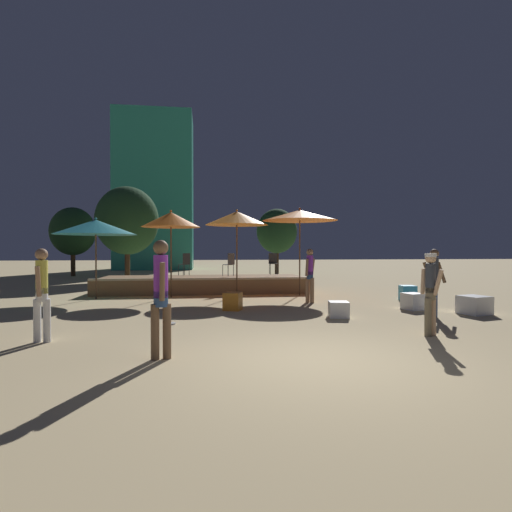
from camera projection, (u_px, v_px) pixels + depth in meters
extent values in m
plane|color=#D1B784|center=(318.00, 360.00, 6.09)|extent=(120.00, 120.00, 0.00)
cube|color=olive|center=(204.00, 284.00, 16.26)|extent=(8.18, 3.16, 0.56)
cube|color=#CCB793|center=(203.00, 279.00, 14.73)|extent=(8.18, 0.12, 0.08)
cylinder|color=brown|center=(237.00, 261.00, 14.45)|extent=(0.05, 0.05, 2.58)
cone|color=orange|center=(237.00, 218.00, 14.42)|extent=(2.28, 2.28, 0.49)
sphere|color=orange|center=(237.00, 210.00, 14.42)|extent=(0.08, 0.08, 0.08)
cylinder|color=brown|center=(171.00, 262.00, 14.05)|extent=(0.05, 0.05, 2.48)
cone|color=orange|center=(171.00, 220.00, 14.03)|extent=(2.06, 2.06, 0.53)
sphere|color=orange|center=(171.00, 211.00, 14.02)|extent=(0.08, 0.08, 0.08)
cylinder|color=brown|center=(300.00, 258.00, 14.72)|extent=(0.05, 0.05, 2.76)
cone|color=orange|center=(300.00, 215.00, 14.69)|extent=(2.77, 2.77, 0.39)
sphere|color=orange|center=(300.00, 209.00, 14.69)|extent=(0.08, 0.08, 0.08)
cylinder|color=brown|center=(96.00, 267.00, 13.64)|extent=(0.05, 0.05, 2.20)
cone|color=teal|center=(96.00, 227.00, 13.62)|extent=(2.75, 2.75, 0.51)
sphere|color=teal|center=(96.00, 219.00, 13.61)|extent=(0.08, 0.08, 0.08)
cube|color=#2D9EDB|center=(408.00, 293.00, 13.19)|extent=(0.53, 0.53, 0.50)
cube|color=white|center=(414.00, 301.00, 11.19)|extent=(0.62, 0.62, 0.46)
cube|color=orange|center=(233.00, 301.00, 11.10)|extent=(0.59, 0.59, 0.49)
cube|color=white|center=(339.00, 309.00, 9.94)|extent=(0.56, 0.56, 0.39)
cube|color=white|center=(474.00, 305.00, 10.42)|extent=(0.78, 0.78, 0.48)
cylinder|color=brown|center=(167.00, 331.00, 6.15)|extent=(0.13, 0.13, 0.85)
cylinder|color=brown|center=(155.00, 332.00, 6.09)|extent=(0.13, 0.13, 0.85)
cylinder|color=#2D4C7F|center=(161.00, 299.00, 6.11)|extent=(0.22, 0.22, 0.24)
cylinder|color=purple|center=(161.00, 276.00, 6.11)|extent=(0.22, 0.22, 0.65)
cylinder|color=brown|center=(160.00, 280.00, 6.27)|extent=(0.11, 0.15, 0.58)
cylinder|color=brown|center=(162.00, 282.00, 5.94)|extent=(0.11, 0.17, 0.58)
sphere|color=brown|center=(161.00, 248.00, 6.10)|extent=(0.23, 0.23, 0.23)
cylinder|color=#2D4C7F|center=(434.00, 301.00, 10.09)|extent=(0.13, 0.13, 0.78)
cylinder|color=#2D4C7F|center=(435.00, 302.00, 9.93)|extent=(0.13, 0.13, 0.78)
cylinder|color=#2D4C7F|center=(434.00, 282.00, 10.00)|extent=(0.20, 0.20, 0.24)
cylinder|color=#333842|center=(434.00, 270.00, 9.99)|extent=(0.20, 0.20, 0.60)
cylinder|color=brown|center=(427.00, 272.00, 10.03)|extent=(0.24, 0.16, 0.54)
cylinder|color=brown|center=(441.00, 272.00, 9.95)|extent=(0.25, 0.16, 0.53)
sphere|color=brown|center=(434.00, 253.00, 9.99)|extent=(0.21, 0.21, 0.21)
cylinder|color=white|center=(47.00, 320.00, 7.25)|extent=(0.13, 0.13, 0.79)
cylinder|color=white|center=(37.00, 321.00, 7.23)|extent=(0.13, 0.13, 0.79)
cylinder|color=white|center=(42.00, 295.00, 7.23)|extent=(0.20, 0.20, 0.24)
cylinder|color=#D8D14C|center=(42.00, 277.00, 7.23)|extent=(0.20, 0.20, 0.60)
cylinder|color=#997051|center=(45.00, 280.00, 7.39)|extent=(0.08, 0.15, 0.54)
cylinder|color=#997051|center=(38.00, 281.00, 7.07)|extent=(0.08, 0.16, 0.54)
sphere|color=#997051|center=(42.00, 254.00, 7.22)|extent=(0.21, 0.21, 0.21)
cylinder|color=#72664C|center=(428.00, 317.00, 7.74)|extent=(0.13, 0.13, 0.74)
cylinder|color=tan|center=(433.00, 316.00, 7.83)|extent=(0.13, 0.13, 0.74)
cylinder|color=#72664C|center=(430.00, 294.00, 7.77)|extent=(0.19, 0.19, 0.24)
cylinder|color=#333842|center=(431.00, 278.00, 7.77)|extent=(0.19, 0.19, 0.57)
cylinder|color=tan|center=(438.00, 282.00, 7.64)|extent=(0.17, 0.22, 0.51)
cylinder|color=tan|center=(423.00, 281.00, 7.90)|extent=(0.12, 0.13, 0.51)
sphere|color=tan|center=(431.00, 258.00, 7.76)|extent=(0.20, 0.20, 0.20)
cylinder|color=white|center=(431.00, 255.00, 7.76)|extent=(0.22, 0.22, 0.07)
cylinder|color=#997051|center=(312.00, 290.00, 12.58)|extent=(0.13, 0.13, 0.79)
cylinder|color=#997051|center=(308.00, 290.00, 12.69)|extent=(0.13, 0.13, 0.79)
cylinder|color=#2D4C7F|center=(310.00, 275.00, 12.63)|extent=(0.20, 0.20, 0.24)
cylinder|color=purple|center=(310.00, 265.00, 12.63)|extent=(0.20, 0.20, 0.61)
cylinder|color=#997051|center=(313.00, 267.00, 12.75)|extent=(0.19, 0.18, 0.54)
cylinder|color=#997051|center=(307.00, 267.00, 12.50)|extent=(0.15, 0.15, 0.55)
sphere|color=#997051|center=(310.00, 252.00, 12.62)|extent=(0.22, 0.22, 0.22)
cylinder|color=#2D3338|center=(184.00, 270.00, 16.34)|extent=(0.02, 0.02, 0.45)
cylinder|color=#2D3338|center=(179.00, 270.00, 16.12)|extent=(0.02, 0.02, 0.45)
cylinder|color=#2D3338|center=(189.00, 270.00, 16.14)|extent=(0.02, 0.02, 0.45)
cylinder|color=#2D3338|center=(183.00, 270.00, 15.92)|extent=(0.02, 0.02, 0.45)
cylinder|color=#2D3338|center=(184.00, 264.00, 16.13)|extent=(0.40, 0.40, 0.02)
cube|color=#2D3338|center=(187.00, 259.00, 16.01)|extent=(0.29, 0.26, 0.45)
cylinder|color=#47474C|center=(228.00, 270.00, 15.96)|extent=(0.02, 0.02, 0.45)
cylinder|color=#47474C|center=(223.00, 270.00, 15.73)|extent=(0.02, 0.02, 0.45)
cylinder|color=#47474C|center=(233.00, 270.00, 15.77)|extent=(0.02, 0.02, 0.45)
cylinder|color=#47474C|center=(228.00, 271.00, 15.54)|extent=(0.02, 0.02, 0.45)
cylinder|color=#47474C|center=(228.00, 265.00, 15.75)|extent=(0.40, 0.40, 0.02)
cube|color=#47474C|center=(231.00, 259.00, 15.64)|extent=(0.29, 0.27, 0.45)
cylinder|color=#2D3338|center=(270.00, 269.00, 16.70)|extent=(0.02, 0.02, 0.45)
cylinder|color=#2D3338|center=(278.00, 269.00, 16.74)|extent=(0.02, 0.02, 0.45)
cylinder|color=#2D3338|center=(269.00, 269.00, 17.00)|extent=(0.02, 0.02, 0.45)
cylinder|color=#2D3338|center=(276.00, 269.00, 17.03)|extent=(0.02, 0.02, 0.45)
cylinder|color=#2D3338|center=(273.00, 264.00, 16.86)|extent=(0.40, 0.40, 0.02)
cube|color=#2D3338|center=(273.00, 258.00, 17.03)|extent=(0.36, 0.03, 0.45)
cylinder|color=white|center=(170.00, 323.00, 8.99)|extent=(0.24, 0.24, 0.03)
cylinder|color=#3D2B1C|center=(73.00, 264.00, 25.35)|extent=(0.28, 0.28, 1.61)
ellipsoid|color=#19381E|center=(73.00, 231.00, 25.32)|extent=(2.77, 2.77, 3.05)
cylinder|color=#3D2B1C|center=(127.00, 265.00, 21.63)|extent=(0.28, 0.28, 1.76)
ellipsoid|color=#1E4223|center=(127.00, 221.00, 21.59)|extent=(3.35, 3.35, 3.69)
cylinder|color=#3D2B1C|center=(277.00, 262.00, 27.87)|extent=(0.28, 0.28, 1.72)
ellipsoid|color=#1E4223|center=(277.00, 231.00, 27.83)|extent=(2.82, 2.82, 3.10)
cube|color=teal|center=(155.00, 193.00, 34.75)|extent=(6.45, 4.84, 13.34)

